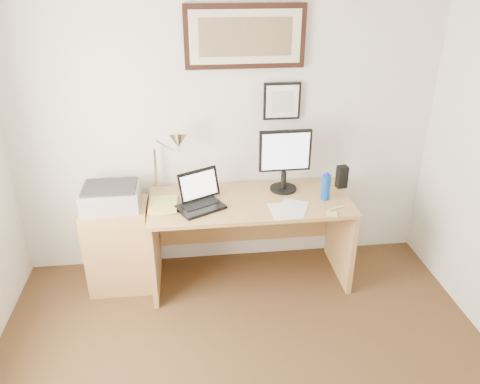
{
  "coord_description": "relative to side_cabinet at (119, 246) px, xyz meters",
  "views": [
    {
      "loc": [
        -0.32,
        -1.64,
        2.45
      ],
      "look_at": [
        0.05,
        1.43,
        0.93
      ],
      "focal_mm": 35.0,
      "sensor_mm": 36.0,
      "label": 1
    }
  ],
  "objects": [
    {
      "name": "side_cabinet",
      "position": [
        0.0,
        0.0,
        0.0
      ],
      "size": [
        0.5,
        0.4,
        0.73
      ],
      "primitive_type": "cube",
      "color": "#AE8149",
      "rests_on": "floor"
    },
    {
      "name": "desk",
      "position": [
        1.07,
        0.04,
        0.15
      ],
      "size": [
        1.6,
        0.7,
        0.75
      ],
      "color": "#AE8149",
      "rests_on": "floor"
    },
    {
      "name": "book",
      "position": [
        0.28,
        -0.07,
        0.4
      ],
      "size": [
        0.22,
        0.3,
        0.02
      ],
      "primitive_type": "imported",
      "rotation": [
        0.0,
        0.0,
        -0.03
      ],
      "color": "#DACE66",
      "rests_on": "desk"
    },
    {
      "name": "bottle_cap",
      "position": [
        1.67,
        -0.1,
        0.6
      ],
      "size": [
        0.04,
        0.04,
        0.02
      ],
      "primitive_type": "cylinder",
      "color": "#0D42AA",
      "rests_on": "water_bottle"
    },
    {
      "name": "speaker",
      "position": [
        1.86,
        0.1,
        0.48
      ],
      "size": [
        0.09,
        0.08,
        0.19
      ],
      "primitive_type": "cube",
      "rotation": [
        0.0,
        0.0,
        0.12
      ],
      "color": "black",
      "rests_on": "desk"
    },
    {
      "name": "water_bottle",
      "position": [
        1.67,
        -0.1,
        0.49
      ],
      "size": [
        0.07,
        0.07,
        0.21
      ],
      "primitive_type": "cylinder",
      "color": "#0D42AA",
      "rests_on": "desk"
    },
    {
      "name": "laptop",
      "position": [
        0.67,
        -0.1,
        0.44
      ],
      "size": [
        0.41,
        0.43,
        0.26
      ],
      "color": "black",
      "rests_on": "desk"
    },
    {
      "name": "paper_sheet_b",
      "position": [
        1.38,
        -0.23,
        0.39
      ],
      "size": [
        0.29,
        0.34,
        0.0
      ],
      "primitive_type": "cube",
      "rotation": [
        0.0,
        0.0,
        -0.41
      ],
      "color": "white",
      "rests_on": "desk"
    },
    {
      "name": "desk_lamp",
      "position": [
        0.51,
        0.13,
        0.82
      ],
      "size": [
        0.29,
        0.27,
        0.53
      ],
      "color": "silver",
      "rests_on": "desk"
    },
    {
      "name": "picture_small",
      "position": [
        1.37,
        0.29,
        1.09
      ],
      "size": [
        0.3,
        0.03,
        0.3
      ],
      "color": "black",
      "rests_on": "wall_back"
    },
    {
      "name": "marker_pen",
      "position": [
        1.71,
        -0.28,
        0.39
      ],
      "size": [
        0.14,
        0.06,
        0.02
      ],
      "primitive_type": "cylinder",
      "rotation": [
        0.0,
        1.57,
        0.35
      ],
      "color": "silver",
      "rests_on": "desk"
    },
    {
      "name": "printer",
      "position": [
        -0.01,
        0.01,
        0.45
      ],
      "size": [
        0.44,
        0.34,
        0.18
      ],
      "color": "#9E9EA1",
      "rests_on": "side_cabinet"
    },
    {
      "name": "lcd_monitor",
      "position": [
        1.37,
        0.1,
        0.68
      ],
      "size": [
        0.42,
        0.22,
        0.52
      ],
      "color": "black",
      "rests_on": "desk"
    },
    {
      "name": "wall_back",
      "position": [
        0.92,
        0.32,
        0.89
      ],
      "size": [
        3.5,
        0.02,
        2.5
      ],
      "primitive_type": "cube",
      "color": "silver",
      "rests_on": "ground"
    },
    {
      "name": "paper_sheet_a",
      "position": [
        1.3,
        -0.26,
        0.39
      ],
      "size": [
        0.21,
        0.29,
        0.0
      ],
      "primitive_type": "cube",
      "rotation": [
        0.0,
        0.0,
        0.05
      ],
      "color": "white",
      "rests_on": "desk"
    },
    {
      "name": "picture_large",
      "position": [
        1.07,
        0.29,
        1.59
      ],
      "size": [
        0.92,
        0.04,
        0.47
      ],
      "color": "black",
      "rests_on": "wall_back"
    },
    {
      "name": "sticky_pad",
      "position": [
        1.64,
        -0.36,
        0.39
      ],
      "size": [
        0.1,
        0.1,
        0.01
      ],
      "primitive_type": "cube",
      "rotation": [
        0.0,
        0.0,
        -0.3
      ],
      "color": "#E7E86E",
      "rests_on": "desk"
    }
  ]
}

